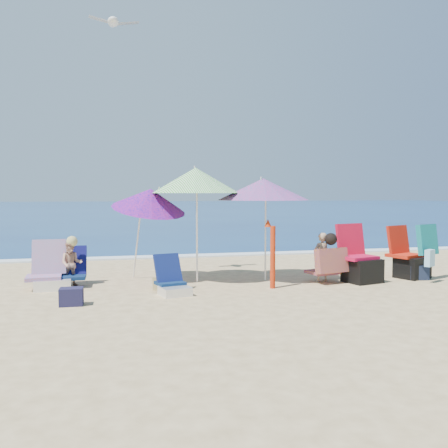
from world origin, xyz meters
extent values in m
plane|color=#D8BC84|center=(0.00, 0.00, 0.00)|extent=(120.00, 120.00, 0.00)
cube|color=navy|center=(0.00, 45.00, -0.05)|extent=(120.00, 80.00, 0.12)
cube|color=white|center=(0.00, 5.10, 0.02)|extent=(120.00, 0.50, 0.04)
cylinder|color=silver|center=(0.59, 1.39, 0.89)|extent=(0.04, 0.04, 1.78)
cone|color=#FB2186|center=(0.53, 1.37, 1.71)|extent=(2.03, 2.03, 0.40)
cylinder|color=white|center=(0.48, 1.34, 1.89)|extent=(0.03, 0.03, 0.11)
cylinder|color=white|center=(-0.68, 1.55, 0.98)|extent=(0.04, 0.04, 1.95)
cone|color=green|center=(-0.70, 1.57, 1.87)|extent=(1.88, 1.88, 0.46)
cylinder|color=white|center=(-0.71, 1.60, 2.08)|extent=(0.04, 0.04, 0.12)
cylinder|color=white|center=(-1.73, 2.03, 0.79)|extent=(0.19, 0.39, 1.53)
cone|color=#B91A7B|center=(-1.52, 1.77, 1.53)|extent=(1.82, 1.84, 0.71)
cylinder|color=silver|center=(-1.37, 1.63, 1.70)|extent=(0.04, 0.06, 0.11)
cylinder|color=#B62A0D|center=(0.48, 0.64, 0.54)|extent=(0.11, 0.11, 1.08)
cone|color=#AA2C0C|center=(0.43, 0.76, 1.12)|extent=(0.16, 0.16, 0.13)
cube|color=#0D254A|center=(-1.29, 0.68, 0.16)|extent=(0.52, 0.48, 0.05)
cube|color=#0E194F|center=(-1.31, 0.78, 0.39)|extent=(0.49, 0.35, 0.47)
cube|color=white|center=(-1.24, 0.44, 0.07)|extent=(0.54, 0.50, 0.14)
cube|color=#E14F4F|center=(-3.35, 1.45, 0.21)|extent=(0.60, 0.53, 0.07)
cube|color=#C74658|center=(-3.29, 1.75, 0.51)|extent=(0.59, 0.36, 0.61)
cube|color=white|center=(-3.20, 1.45, 0.09)|extent=(0.62, 0.55, 0.18)
cube|color=#B90D35|center=(2.19, 0.86, 0.46)|extent=(0.72, 0.68, 0.07)
cube|color=#B60D28|center=(2.16, 1.08, 0.76)|extent=(0.63, 0.32, 0.61)
cube|color=black|center=(2.26, 0.80, 0.22)|extent=(0.70, 0.65, 0.43)
cube|color=red|center=(3.33, 1.09, 0.43)|extent=(0.72, 0.69, 0.06)
cube|color=#A61A0B|center=(3.29, 1.27, 0.72)|extent=(0.59, 0.36, 0.57)
cube|color=black|center=(3.43, 0.99, 0.20)|extent=(0.69, 0.66, 0.41)
cube|color=#097779|center=(3.56, 0.73, 0.77)|extent=(0.54, 0.36, 0.58)
cube|color=#90CBE7|center=(3.41, 0.44, 0.46)|extent=(0.25, 0.20, 0.31)
imported|color=tan|center=(1.55, 1.03, 0.46)|extent=(0.37, 0.29, 0.91)
cube|color=#511075|center=(1.57, 1.02, 0.18)|extent=(0.59, 0.55, 0.06)
cube|color=#490F6A|center=(1.64, 0.78, 0.43)|extent=(0.66, 0.36, 0.46)
sphere|color=black|center=(1.64, 0.82, 0.81)|extent=(0.22, 0.22, 0.22)
imported|color=tan|center=(-2.91, 1.65, 0.40)|extent=(0.39, 0.30, 0.79)
cube|color=#0C2145|center=(-2.91, 1.56, 0.17)|extent=(0.49, 0.43, 0.06)
cube|color=#0C0D48|center=(-2.90, 1.81, 0.43)|extent=(0.48, 0.28, 0.51)
sphere|color=tan|center=(-2.89, 1.66, 0.79)|extent=(0.19, 0.19, 0.19)
cube|color=#1A1937|center=(-2.81, 0.09, 0.13)|extent=(0.34, 0.25, 0.26)
cube|color=tan|center=(-1.40, 0.95, 0.11)|extent=(0.32, 0.27, 0.23)
cube|color=#182034|center=(3.43, 0.84, 0.14)|extent=(0.41, 0.33, 0.27)
ellipsoid|color=silver|center=(-2.13, 2.07, 4.76)|extent=(0.25, 0.42, 0.16)
cube|color=#989AA0|center=(-2.36, 2.07, 4.78)|extent=(0.41, 0.16, 0.09)
cube|color=gray|center=(-1.86, 2.15, 4.78)|extent=(0.41, 0.16, 0.09)
camera|label=1|loc=(-2.27, -7.35, 1.65)|focal=39.55mm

